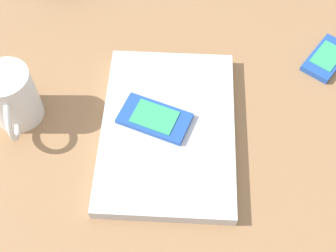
% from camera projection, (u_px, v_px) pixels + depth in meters
% --- Properties ---
extents(desk_surface, '(1.20, 0.80, 0.03)m').
position_uv_depth(desk_surface, '(197.00, 115.00, 0.76)').
color(desk_surface, olive).
rests_on(desk_surface, ground).
extents(laptop_closed, '(0.34, 0.28, 0.02)m').
position_uv_depth(laptop_closed, '(168.00, 129.00, 0.71)').
color(laptop_closed, '#B7BABC').
rests_on(laptop_closed, desk_surface).
extents(cell_phone_on_laptop, '(0.11, 0.13, 0.01)m').
position_uv_depth(cell_phone_on_laptop, '(155.00, 118.00, 0.71)').
color(cell_phone_on_laptop, '#1E479E').
rests_on(cell_phone_on_laptop, laptop_closed).
extents(cell_phone_on_desk, '(0.11, 0.11, 0.01)m').
position_uv_depth(cell_phone_on_desk, '(327.00, 58.00, 0.80)').
color(cell_phone_on_desk, '#1E479E').
rests_on(cell_phone_on_desk, desk_surface).
extents(coffee_mug, '(0.11, 0.08, 0.10)m').
position_uv_depth(coffee_mug, '(12.00, 97.00, 0.70)').
color(coffee_mug, silver).
rests_on(coffee_mug, desk_surface).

